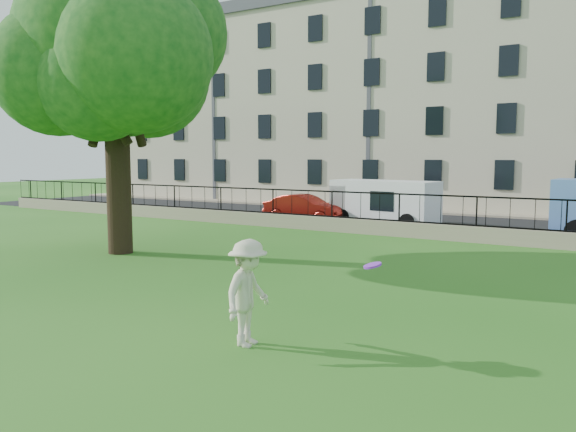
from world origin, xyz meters
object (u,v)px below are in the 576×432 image
Objects in this scene: man at (248,293)px; red_sedan at (305,208)px; frisbee at (372,265)px; white_van at (384,203)px; tree at (113,47)px.

red_sedan is at bearing 22.00° from man.
man is at bearing -178.45° from frisbee.
man is 18.12m from red_sedan.
white_van is at bearing 9.71° from man.
tree is at bearing -104.05° from white_van.
man is 17.73m from white_van.
tree is at bearing 54.79° from man.
frisbee is (2.20, 0.06, 0.68)m from man.
white_van reaches higher than red_sedan.
frisbee is 0.07× the size of red_sedan.
man is at bearing -68.19° from white_van.
white_van is (3.73, 1.00, 0.37)m from red_sedan.
man is (9.09, -5.29, -5.79)m from tree.
frisbee reaches higher than red_sedan.
tree reaches higher than frisbee.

